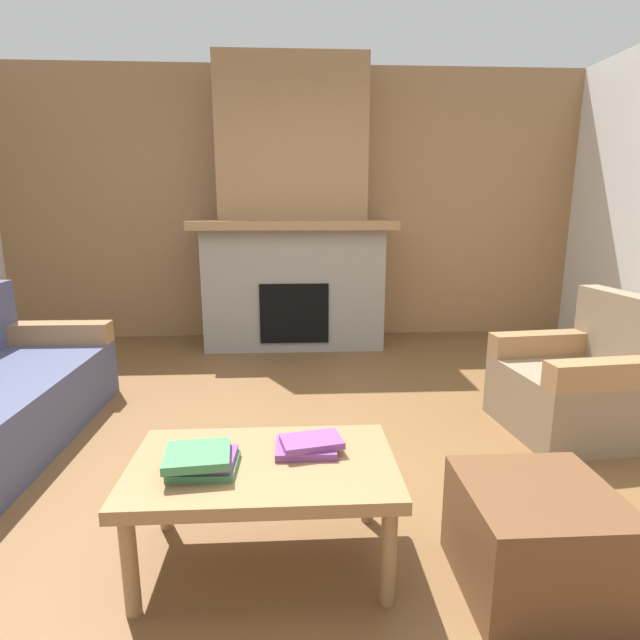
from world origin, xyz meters
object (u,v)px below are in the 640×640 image
object	(u,v)px
fireplace	(293,226)
armchair	(580,385)
coffee_table	(263,474)
ottoman	(535,539)

from	to	relation	value
fireplace	armchair	size ratio (longest dim) A/B	3.18
fireplace	coffee_table	distance (m)	3.37
fireplace	armchair	distance (m)	2.92
armchair	ottoman	world-z (taller)	armchair
ottoman	armchair	bearing A→B (deg)	55.26
armchair	fireplace	bearing A→B (deg)	128.65
fireplace	coffee_table	world-z (taller)	fireplace
armchair	ottoman	xyz separation A→B (m)	(-0.90, -1.29, -0.09)
coffee_table	ottoman	world-z (taller)	coffee_table
coffee_table	ottoman	bearing A→B (deg)	-11.45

